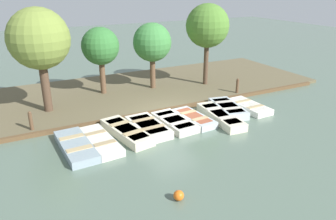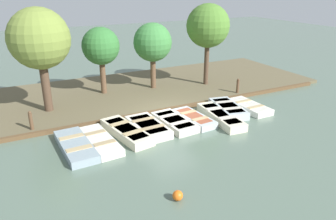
{
  "view_description": "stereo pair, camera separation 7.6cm",
  "coord_description": "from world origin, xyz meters",
  "px_view_note": "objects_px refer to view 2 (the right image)",
  "views": [
    {
      "loc": [
        13.83,
        -7.32,
        6.56
      ],
      "look_at": [
        0.41,
        -0.4,
        0.65
      ],
      "focal_mm": 35.0,
      "sensor_mm": 36.0,
      "label": 1
    },
    {
      "loc": [
        13.87,
        -7.25,
        6.56
      ],
      "look_at": [
        0.41,
        -0.4,
        0.65
      ],
      "focal_mm": 35.0,
      "sensor_mm": 36.0,
      "label": 2
    }
  ],
  "objects_px": {
    "rowboat_5": "(194,118)",
    "park_tree_far_left": "(39,40)",
    "mooring_post_near": "(31,122)",
    "rowboat_4": "(174,122)",
    "rowboat_0": "(76,146)",
    "park_tree_center": "(153,43)",
    "rowboat_1": "(100,141)",
    "buoy": "(178,196)",
    "rowboat_2": "(126,132)",
    "rowboat_6": "(220,116)",
    "mooring_post_far": "(238,87)",
    "rowboat_8": "(249,106)",
    "rowboat_3": "(148,127)",
    "rowboat_7": "(228,108)",
    "park_tree_left": "(101,47)",
    "park_tree_right": "(208,26)"
  },
  "relations": [
    {
      "from": "rowboat_6",
      "to": "mooring_post_near",
      "type": "bearing_deg",
      "value": -101.55
    },
    {
      "from": "mooring_post_near",
      "to": "park_tree_center",
      "type": "xyz_separation_m",
      "value": [
        -3.34,
        7.7,
        2.52
      ]
    },
    {
      "from": "rowboat_0",
      "to": "park_tree_far_left",
      "type": "bearing_deg",
      "value": -178.09
    },
    {
      "from": "rowboat_1",
      "to": "rowboat_3",
      "type": "relative_size",
      "value": 1.12
    },
    {
      "from": "rowboat_7",
      "to": "mooring_post_far",
      "type": "distance_m",
      "value": 2.94
    },
    {
      "from": "rowboat_5",
      "to": "rowboat_8",
      "type": "height_order",
      "value": "rowboat_5"
    },
    {
      "from": "rowboat_5",
      "to": "rowboat_4",
      "type": "bearing_deg",
      "value": -95.58
    },
    {
      "from": "rowboat_4",
      "to": "mooring_post_far",
      "type": "xyz_separation_m",
      "value": [
        -2.2,
        5.57,
        0.38
      ]
    },
    {
      "from": "rowboat_4",
      "to": "rowboat_7",
      "type": "relative_size",
      "value": 0.97
    },
    {
      "from": "rowboat_7",
      "to": "rowboat_6",
      "type": "bearing_deg",
      "value": -42.88
    },
    {
      "from": "rowboat_1",
      "to": "park_tree_right",
      "type": "distance_m",
      "value": 10.73
    },
    {
      "from": "mooring_post_near",
      "to": "rowboat_8",
      "type": "bearing_deg",
      "value": 78.95
    },
    {
      "from": "rowboat_8",
      "to": "mooring_post_near",
      "type": "xyz_separation_m",
      "value": [
        -2.15,
        -11.0,
        0.39
      ]
    },
    {
      "from": "park_tree_left",
      "to": "park_tree_right",
      "type": "relative_size",
      "value": 0.78
    },
    {
      "from": "rowboat_2",
      "to": "park_tree_left",
      "type": "relative_size",
      "value": 0.8
    },
    {
      "from": "rowboat_5",
      "to": "rowboat_7",
      "type": "bearing_deg",
      "value": 91.82
    },
    {
      "from": "park_tree_far_left",
      "to": "park_tree_right",
      "type": "xyz_separation_m",
      "value": [
        -0.32,
        10.09,
        0.04
      ]
    },
    {
      "from": "mooring_post_far",
      "to": "rowboat_4",
      "type": "bearing_deg",
      "value": -68.45
    },
    {
      "from": "rowboat_5",
      "to": "rowboat_8",
      "type": "relative_size",
      "value": 1.02
    },
    {
      "from": "rowboat_2",
      "to": "park_tree_right",
      "type": "bearing_deg",
      "value": 112.97
    },
    {
      "from": "rowboat_4",
      "to": "mooring_post_far",
      "type": "relative_size",
      "value": 2.53
    },
    {
      "from": "buoy",
      "to": "rowboat_8",
      "type": "bearing_deg",
      "value": 125.77
    },
    {
      "from": "rowboat_0",
      "to": "park_tree_right",
      "type": "height_order",
      "value": "park_tree_right"
    },
    {
      "from": "rowboat_1",
      "to": "buoy",
      "type": "distance_m",
      "value": 5.07
    },
    {
      "from": "rowboat_0",
      "to": "park_tree_center",
      "type": "bearing_deg",
      "value": 130.62
    },
    {
      "from": "rowboat_0",
      "to": "rowboat_7",
      "type": "bearing_deg",
      "value": 91.42
    },
    {
      "from": "mooring_post_near",
      "to": "rowboat_4",
      "type": "bearing_deg",
      "value": 70.74
    },
    {
      "from": "rowboat_2",
      "to": "mooring_post_far",
      "type": "xyz_separation_m",
      "value": [
        -2.23,
        8.08,
        0.35
      ]
    },
    {
      "from": "buoy",
      "to": "park_tree_far_left",
      "type": "xyz_separation_m",
      "value": [
        -9.65,
        -2.54,
        3.76
      ]
    },
    {
      "from": "rowboat_4",
      "to": "mooring_post_near",
      "type": "distance_m",
      "value": 6.68
    },
    {
      "from": "rowboat_0",
      "to": "rowboat_4",
      "type": "bearing_deg",
      "value": 91.4
    },
    {
      "from": "rowboat_5",
      "to": "rowboat_3",
      "type": "bearing_deg",
      "value": -94.83
    },
    {
      "from": "mooring_post_near",
      "to": "mooring_post_far",
      "type": "height_order",
      "value": "same"
    },
    {
      "from": "rowboat_3",
      "to": "park_tree_far_left",
      "type": "height_order",
      "value": "park_tree_far_left"
    },
    {
      "from": "rowboat_4",
      "to": "rowboat_7",
      "type": "height_order",
      "value": "rowboat_7"
    },
    {
      "from": "mooring_post_near",
      "to": "buoy",
      "type": "height_order",
      "value": "mooring_post_near"
    },
    {
      "from": "park_tree_left",
      "to": "rowboat_5",
      "type": "bearing_deg",
      "value": 25.64
    },
    {
      "from": "rowboat_4",
      "to": "rowboat_6",
      "type": "xyz_separation_m",
      "value": [
        0.49,
        2.4,
        0.03
      ]
    },
    {
      "from": "rowboat_2",
      "to": "park_tree_left",
      "type": "bearing_deg",
      "value": 163.1
    },
    {
      "from": "rowboat_3",
      "to": "buoy",
      "type": "height_order",
      "value": "rowboat_3"
    },
    {
      "from": "rowboat_2",
      "to": "mooring_post_near",
      "type": "distance_m",
      "value": 4.41
    },
    {
      "from": "rowboat_8",
      "to": "rowboat_4",
      "type": "bearing_deg",
      "value": -90.97
    },
    {
      "from": "park_tree_far_left",
      "to": "park_tree_left",
      "type": "bearing_deg",
      "value": 113.97
    },
    {
      "from": "rowboat_3",
      "to": "rowboat_8",
      "type": "xyz_separation_m",
      "value": [
        -0.06,
        6.12,
        -0.04
      ]
    },
    {
      "from": "rowboat_0",
      "to": "park_tree_right",
      "type": "relative_size",
      "value": 0.6
    },
    {
      "from": "rowboat_5",
      "to": "park_tree_far_left",
      "type": "distance_m",
      "value": 8.57
    },
    {
      "from": "rowboat_4",
      "to": "rowboat_8",
      "type": "xyz_separation_m",
      "value": [
        -0.05,
        4.71,
        -0.01
      ]
    },
    {
      "from": "rowboat_8",
      "to": "park_tree_far_left",
      "type": "height_order",
      "value": "park_tree_far_left"
    },
    {
      "from": "rowboat_3",
      "to": "park_tree_left",
      "type": "relative_size",
      "value": 0.66
    },
    {
      "from": "rowboat_0",
      "to": "rowboat_8",
      "type": "relative_size",
      "value": 1.22
    }
  ]
}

